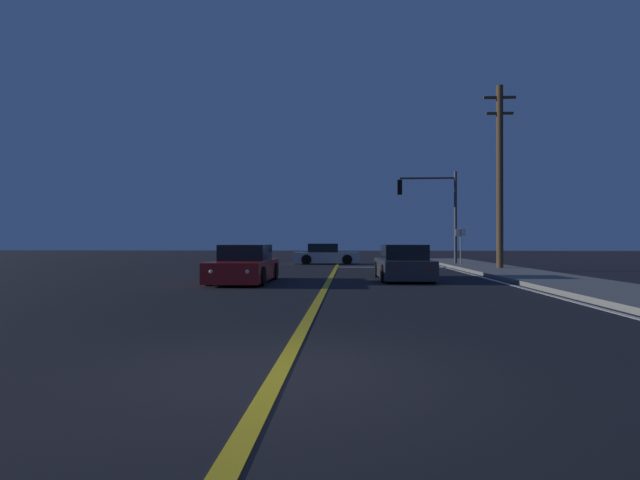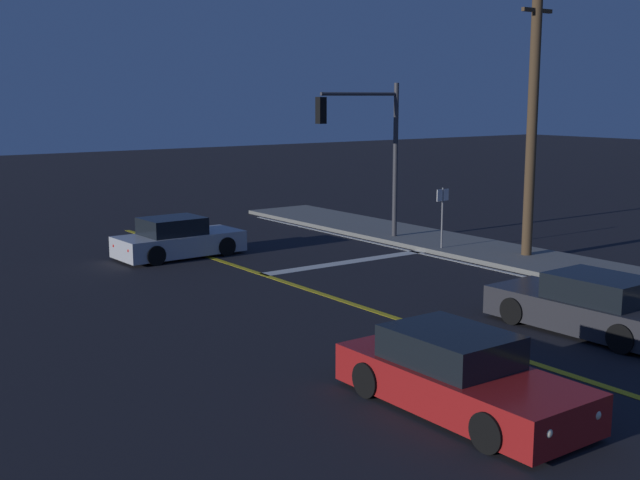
% 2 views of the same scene
% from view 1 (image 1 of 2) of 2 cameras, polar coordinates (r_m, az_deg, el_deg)
% --- Properties ---
extents(ground_plane, '(160.00, 160.00, 0.00)m').
position_cam_1_polar(ground_plane, '(5.64, -4.76, -14.97)').
color(ground_plane, black).
extents(sidewalk_right, '(3.20, 44.78, 0.15)m').
position_cam_1_polar(sidewalk_right, '(19.29, 25.47, -4.26)').
color(sidewalk_right, slate).
rests_on(sidewalk_right, ground).
extents(lane_line_center, '(0.20, 42.29, 0.01)m').
position_cam_1_polar(lane_line_center, '(17.91, 0.93, -4.82)').
color(lane_line_center, gold).
rests_on(lane_line_center, ground).
extents(lane_line_edge_right, '(0.16, 42.29, 0.01)m').
position_cam_1_polar(lane_line_edge_right, '(18.69, 20.18, -4.61)').
color(lane_line_edge_right, silver).
rests_on(lane_line_edge_right, ground).
extents(stop_bar, '(6.40, 0.50, 0.01)m').
position_cam_1_polar(stop_bar, '(28.91, 8.23, -3.07)').
color(stop_bar, silver).
rests_on(stop_bar, ground).
extents(car_lead_oncoming_silver, '(4.27, 1.98, 1.34)m').
position_cam_1_polar(car_lead_oncoming_silver, '(32.87, 0.68, -1.73)').
color(car_lead_oncoming_silver, '#B2B5BA').
rests_on(car_lead_oncoming_silver, ground).
extents(car_side_waiting_red, '(1.96, 4.65, 1.34)m').
position_cam_1_polar(car_side_waiting_red, '(18.17, -8.54, -2.93)').
color(car_side_waiting_red, maroon).
rests_on(car_side_waiting_red, ground).
extents(car_mid_block_charcoal, '(2.02, 4.64, 1.34)m').
position_cam_1_polar(car_mid_block_charcoal, '(19.45, 9.39, -2.75)').
color(car_mid_block_charcoal, '#2D2D33').
rests_on(car_mid_block_charcoal, ground).
extents(traffic_signal_near_right, '(3.61, 0.28, 5.75)m').
position_cam_1_polar(traffic_signal_near_right, '(31.59, 12.83, 4.09)').
color(traffic_signal_near_right, '#38383D').
rests_on(traffic_signal_near_right, ground).
extents(utility_pole_right, '(1.59, 0.34, 9.32)m').
position_cam_1_polar(utility_pole_right, '(27.04, 19.69, 6.92)').
color(utility_pole_right, '#4C3823').
rests_on(utility_pole_right, ground).
extents(street_sign_corner, '(0.56, 0.06, 2.22)m').
position_cam_1_polar(street_sign_corner, '(28.93, 15.63, -0.10)').
color(street_sign_corner, slate).
rests_on(street_sign_corner, ground).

